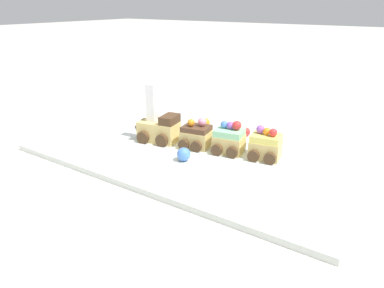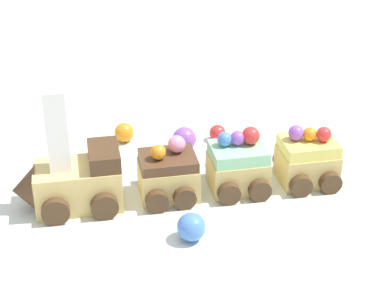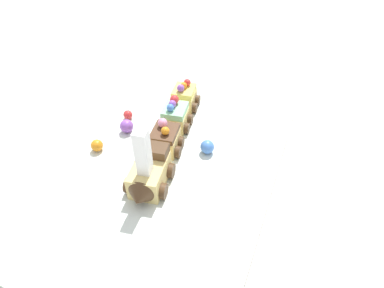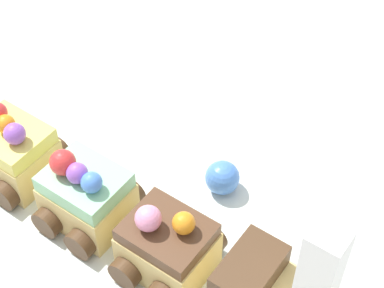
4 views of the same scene
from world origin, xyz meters
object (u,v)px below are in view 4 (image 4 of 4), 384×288
(cake_car_lemon, at_px, (14,152))
(gumball_blue, at_px, (222,178))
(cake_car_chocolate, at_px, (168,247))
(cake_car_mint, at_px, (87,197))

(cake_car_lemon, bearing_deg, gumball_blue, 29.66)
(cake_car_chocolate, bearing_deg, gumball_blue, 95.70)
(gumball_blue, bearing_deg, cake_car_mint, -118.63)
(cake_car_mint, relative_size, gumball_blue, 2.77)
(cake_car_chocolate, distance_m, cake_car_mint, 0.08)
(cake_car_mint, distance_m, gumball_blue, 0.11)
(cake_car_chocolate, relative_size, cake_car_mint, 1.00)
(cake_car_chocolate, xyz_separation_m, gumball_blue, (-0.02, 0.08, -0.01))
(cake_car_chocolate, relative_size, gumball_blue, 2.77)
(cake_car_mint, bearing_deg, cake_car_lemon, 179.69)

